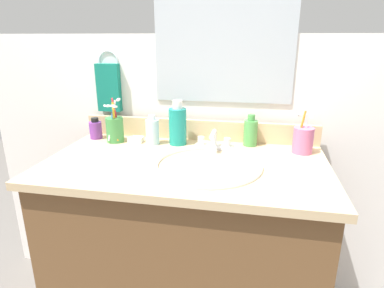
{
  "coord_description": "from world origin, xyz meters",
  "views": [
    {
      "loc": [
        0.24,
        -1.12,
        1.29
      ],
      "look_at": [
        0.03,
        0.0,
        0.91
      ],
      "focal_mm": 30.48,
      "sensor_mm": 36.0,
      "label": 1
    }
  ],
  "objects_px": {
    "bottle_toner_green": "(251,132)",
    "bottle_gel_clear": "(153,131)",
    "soap_bar": "(136,139)",
    "cup_pink": "(303,140)",
    "faucet": "(214,142)",
    "cup_green": "(115,129)",
    "bottle_mouthwash_teal": "(178,125)",
    "bottle_cream_purple": "(96,129)",
    "hand_towel": "(109,88)"
  },
  "relations": [
    {
      "from": "bottle_cream_purple",
      "to": "cup_pink",
      "type": "xyz_separation_m",
      "value": [
        0.91,
        -0.02,
        0.01
      ]
    },
    {
      "from": "bottle_toner_green",
      "to": "bottle_gel_clear",
      "type": "xyz_separation_m",
      "value": [
        -0.42,
        -0.06,
        -0.0
      ]
    },
    {
      "from": "bottle_cream_purple",
      "to": "bottle_gel_clear",
      "type": "relative_size",
      "value": 0.75
    },
    {
      "from": "hand_towel",
      "to": "bottle_toner_green",
      "type": "height_order",
      "value": "hand_towel"
    },
    {
      "from": "bottle_mouthwash_teal",
      "to": "bottle_toner_green",
      "type": "height_order",
      "value": "bottle_mouthwash_teal"
    },
    {
      "from": "bottle_toner_green",
      "to": "bottle_mouthwash_teal",
      "type": "bearing_deg",
      "value": -172.51
    },
    {
      "from": "bottle_toner_green",
      "to": "bottle_cream_purple",
      "type": "height_order",
      "value": "bottle_toner_green"
    },
    {
      "from": "faucet",
      "to": "bottle_mouthwash_teal",
      "type": "relative_size",
      "value": 0.83
    },
    {
      "from": "hand_towel",
      "to": "faucet",
      "type": "relative_size",
      "value": 1.38
    },
    {
      "from": "hand_towel",
      "to": "bottle_cream_purple",
      "type": "relative_size",
      "value": 2.27
    },
    {
      "from": "bottle_cream_purple",
      "to": "soap_bar",
      "type": "distance_m",
      "value": 0.2
    },
    {
      "from": "bottle_gel_clear",
      "to": "faucet",
      "type": "bearing_deg",
      "value": -3.25
    },
    {
      "from": "bottle_cream_purple",
      "to": "soap_bar",
      "type": "height_order",
      "value": "bottle_cream_purple"
    },
    {
      "from": "bottle_cream_purple",
      "to": "faucet",
      "type": "bearing_deg",
      "value": -4.68
    },
    {
      "from": "bottle_gel_clear",
      "to": "soap_bar",
      "type": "distance_m",
      "value": 0.09
    },
    {
      "from": "bottle_toner_green",
      "to": "soap_bar",
      "type": "relative_size",
      "value": 2.13
    },
    {
      "from": "bottle_mouthwash_teal",
      "to": "cup_pink",
      "type": "distance_m",
      "value": 0.52
    },
    {
      "from": "faucet",
      "to": "cup_green",
      "type": "bearing_deg",
      "value": 177.93
    },
    {
      "from": "cup_pink",
      "to": "cup_green",
      "type": "distance_m",
      "value": 0.8
    },
    {
      "from": "bottle_mouthwash_teal",
      "to": "cup_pink",
      "type": "height_order",
      "value": "bottle_mouthwash_teal"
    },
    {
      "from": "bottle_gel_clear",
      "to": "bottle_mouthwash_teal",
      "type": "bearing_deg",
      "value": 10.41
    },
    {
      "from": "cup_green",
      "to": "hand_towel",
      "type": "bearing_deg",
      "value": 119.88
    },
    {
      "from": "cup_pink",
      "to": "soap_bar",
      "type": "xyz_separation_m",
      "value": [
        -0.71,
        0.01,
        -0.04
      ]
    },
    {
      "from": "cup_green",
      "to": "soap_bar",
      "type": "xyz_separation_m",
      "value": [
        0.09,
        0.01,
        -0.05
      ]
    },
    {
      "from": "bottle_toner_green",
      "to": "cup_green",
      "type": "bearing_deg",
      "value": -174.23
    },
    {
      "from": "faucet",
      "to": "bottle_gel_clear",
      "type": "xyz_separation_m",
      "value": [
        -0.27,
        0.02,
        0.03
      ]
    },
    {
      "from": "faucet",
      "to": "bottle_gel_clear",
      "type": "height_order",
      "value": "bottle_gel_clear"
    },
    {
      "from": "bottle_gel_clear",
      "to": "soap_bar",
      "type": "relative_size",
      "value": 2.03
    },
    {
      "from": "bottle_toner_green",
      "to": "bottle_gel_clear",
      "type": "distance_m",
      "value": 0.42
    },
    {
      "from": "bottle_toner_green",
      "to": "cup_pink",
      "type": "bearing_deg",
      "value": -14.92
    },
    {
      "from": "bottle_mouthwash_teal",
      "to": "bottle_toner_green",
      "type": "relative_size",
      "value": 1.41
    },
    {
      "from": "bottle_mouthwash_teal",
      "to": "bottle_cream_purple",
      "type": "relative_size",
      "value": 1.99
    },
    {
      "from": "bottle_gel_clear",
      "to": "cup_pink",
      "type": "relative_size",
      "value": 0.75
    },
    {
      "from": "bottle_mouthwash_teal",
      "to": "soap_bar",
      "type": "relative_size",
      "value": 3.02
    },
    {
      "from": "hand_towel",
      "to": "faucet",
      "type": "distance_m",
      "value": 0.57
    },
    {
      "from": "hand_towel",
      "to": "cup_green",
      "type": "height_order",
      "value": "hand_towel"
    },
    {
      "from": "soap_bar",
      "to": "cup_green",
      "type": "bearing_deg",
      "value": -173.37
    },
    {
      "from": "bottle_mouthwash_teal",
      "to": "cup_pink",
      "type": "relative_size",
      "value": 1.12
    },
    {
      "from": "bottle_mouthwash_teal",
      "to": "cup_green",
      "type": "bearing_deg",
      "value": -176.12
    },
    {
      "from": "soap_bar",
      "to": "cup_pink",
      "type": "bearing_deg",
      "value": -0.51
    },
    {
      "from": "soap_bar",
      "to": "bottle_mouthwash_teal",
      "type": "bearing_deg",
      "value": 2.55
    },
    {
      "from": "cup_pink",
      "to": "soap_bar",
      "type": "relative_size",
      "value": 2.7
    },
    {
      "from": "hand_towel",
      "to": "bottle_gel_clear",
      "type": "bearing_deg",
      "value": -27.36
    },
    {
      "from": "bottle_mouthwash_teal",
      "to": "faucet",
      "type": "bearing_deg",
      "value": -12.23
    },
    {
      "from": "bottle_cream_purple",
      "to": "hand_towel",
      "type": "bearing_deg",
      "value": 70.64
    },
    {
      "from": "bottle_gel_clear",
      "to": "cup_green",
      "type": "distance_m",
      "value": 0.17
    },
    {
      "from": "bottle_cream_purple",
      "to": "bottle_gel_clear",
      "type": "bearing_deg",
      "value": -6.03
    },
    {
      "from": "bottle_toner_green",
      "to": "cup_pink",
      "type": "relative_size",
      "value": 0.79
    },
    {
      "from": "bottle_cream_purple",
      "to": "soap_bar",
      "type": "bearing_deg",
      "value": -5.3
    },
    {
      "from": "cup_green",
      "to": "faucet",
      "type": "bearing_deg",
      "value": -2.07
    }
  ]
}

